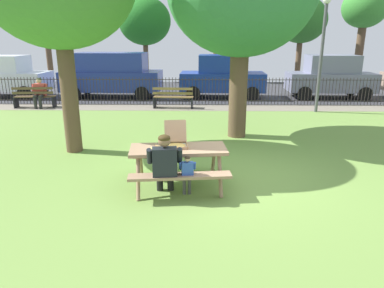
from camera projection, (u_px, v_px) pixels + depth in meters
ground at (228, 147)px, 9.28m from camera, size 28.00×12.21×0.02m
cobblestone_walkway at (218, 108)px, 14.46m from camera, size 28.00×1.40×0.01m
street_asphalt at (213, 91)px, 18.95m from camera, size 28.00×7.99×0.01m
picnic_table_foreground at (178, 156)px, 6.68m from camera, size 1.94×1.66×0.79m
pizza_box_open at (176, 141)px, 6.72m from camera, size 0.48×0.55×0.45m
pizza_slice_on_table at (156, 147)px, 6.62m from camera, size 0.25×0.27×0.02m
adult_at_table at (165, 163)px, 6.16m from camera, size 0.63×0.62×1.19m
child_at_table at (187, 172)px, 6.21m from camera, size 0.30×0.30×0.80m
iron_fence_streetside at (217, 91)px, 14.96m from camera, size 20.45×0.03×1.14m
park_bench_left at (34, 97)px, 14.35m from camera, size 1.63×0.60×0.85m
park_bench_center at (173, 98)px, 14.24m from camera, size 1.62×0.55×0.85m
person_on_park_bench at (39, 91)px, 14.29m from camera, size 0.62×0.61×1.19m
lamp_post_walkway at (323, 44)px, 12.92m from camera, size 0.28×0.28×4.16m
parked_car_far_left at (0, 76)px, 16.77m from camera, size 4.43×1.97×1.94m
parked_car_left at (112, 74)px, 16.64m from camera, size 4.65×2.06×2.08m
parked_car_center at (223, 76)px, 16.56m from camera, size 3.96×1.94×1.98m
parked_car_right at (331, 76)px, 16.46m from camera, size 3.96×1.95×1.98m
far_tree_left at (45, 18)px, 22.93m from camera, size 2.61×2.61×5.18m
far_tree_midleft at (145, 21)px, 22.86m from camera, size 3.37×3.37×5.28m
far_tree_center at (218, 14)px, 22.63m from camera, size 3.19×3.19×5.72m
far_tree_midright at (302, 20)px, 22.64m from camera, size 3.22×3.22×5.27m
far_tree_right at (365, 9)px, 22.37m from camera, size 2.82×2.82×5.85m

